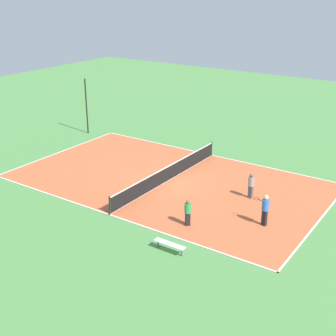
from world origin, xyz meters
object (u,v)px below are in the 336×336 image
tennis_ball_far_baseline (238,186)px  fence_post_back_right (86,106)px  tennis_net (168,173)px  tennis_ball_midcourt (308,208)px  player_near_blue (265,208)px  bench (170,245)px  player_far_green (188,211)px  player_baseline_gray (251,184)px

tennis_ball_far_baseline → fence_post_back_right: bearing=78.8°
tennis_net → tennis_ball_midcourt: tennis_net is taller
player_near_blue → bench: bearing=73.1°
tennis_ball_midcourt → fence_post_back_right: size_ratio=0.01×
player_far_green → fence_post_back_right: (9.26, 15.98, 1.51)m
bench → tennis_ball_midcourt: bench is taller
player_far_green → fence_post_back_right: bearing=-75.8°
tennis_net → player_near_blue: 7.99m
tennis_ball_far_baseline → tennis_net: bearing=111.1°
tennis_net → player_baseline_gray: 5.66m
player_baseline_gray → fence_post_back_right: fence_post_back_right is taller
player_near_blue → player_far_green: 4.10m
player_baseline_gray → tennis_ball_midcourt: bearing=-164.4°
tennis_net → player_far_green: (-4.45, -4.30, 0.29)m
player_near_blue → fence_post_back_right: 20.61m
player_far_green → tennis_ball_midcourt: size_ratio=21.82×
player_baseline_gray → tennis_net: bearing=11.8°
fence_post_back_right → player_baseline_gray: bearing=-103.7°
player_near_blue → tennis_ball_midcourt: 3.71m
bench → tennis_ball_far_baseline: 8.87m
tennis_net → tennis_ball_midcourt: bearing=-82.5°
player_near_blue → tennis_ball_midcourt: (3.33, -1.30, -1.00)m
tennis_ball_midcourt → tennis_ball_far_baseline: bearing=84.2°
player_near_blue → fence_post_back_right: size_ratio=0.38×
player_near_blue → fence_post_back_right: fence_post_back_right is taller
tennis_net → player_near_blue: (-2.15, -7.69, 0.49)m
player_baseline_gray → tennis_ball_midcourt: 3.52m
tennis_ball_far_baseline → tennis_ball_midcourt: same height
tennis_ball_far_baseline → fence_post_back_right: 16.43m
player_baseline_gray → tennis_ball_midcourt: player_baseline_gray is taller
player_far_green → tennis_ball_midcourt: (5.63, -4.68, -0.80)m
tennis_net → bench: size_ratio=6.98×
fence_post_back_right → tennis_ball_far_baseline: bearing=-101.2°
bench → player_baseline_gray: player_baseline_gray is taller
player_near_blue → player_baseline_gray: 3.44m
tennis_net → bench: tennis_net is taller
bench → fence_post_back_right: 20.61m
tennis_net → player_near_blue: size_ratio=6.56×
tennis_ball_far_baseline → fence_post_back_right: size_ratio=0.01×
bench → player_near_blue: player_near_blue is taller
bench → tennis_ball_far_baseline: (8.83, 0.69, -0.33)m
tennis_ball_far_baseline → tennis_ball_midcourt: 4.72m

